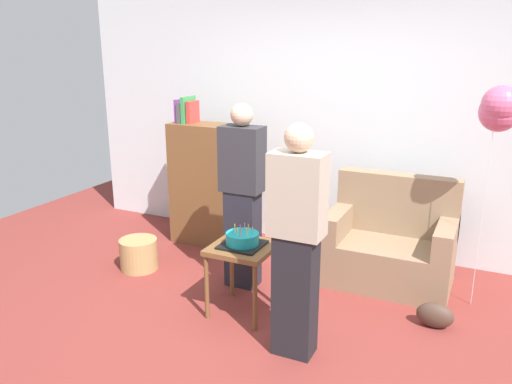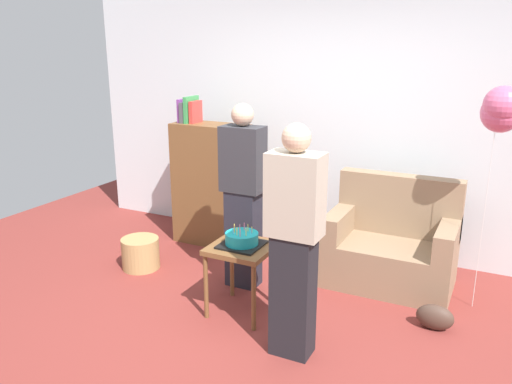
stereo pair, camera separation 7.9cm
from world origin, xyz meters
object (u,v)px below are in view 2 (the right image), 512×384
bookshelf (211,183)px  side_table (242,256)px  person_holding_cake (294,242)px  person_blowing_candles (243,196)px  birthday_cake (242,240)px  handbag (435,317)px  wicker_basket (141,253)px  balloon_bunch (503,110)px  couch (392,247)px

bookshelf → side_table: bearing=-50.0°
side_table → person_holding_cake: (0.58, -0.35, 0.34)m
bookshelf → side_table: 1.59m
bookshelf → person_blowing_candles: person_blowing_candles is taller
person_blowing_candles → person_holding_cake: size_ratio=1.00×
birthday_cake → handbag: bearing=16.2°
birthday_cake → wicker_basket: size_ratio=0.89×
handbag → balloon_bunch: size_ratio=0.16×
couch → birthday_cake: (-0.95, -1.08, 0.29)m
bookshelf → wicker_basket: bearing=-106.3°
couch → side_table: 1.45m
couch → wicker_basket: (-2.23, -0.77, -0.19)m
person_holding_cake → balloon_bunch: balloon_bunch is taller
person_holding_cake → handbag: (0.86, 0.77, -0.73)m
side_table → wicker_basket: (-1.28, 0.31, -0.34)m
birthday_cake → balloon_bunch: (1.71, 0.98, 1.00)m
birthday_cake → person_blowing_candles: (-0.22, 0.45, 0.21)m
bookshelf → person_holding_cake: bearing=-44.3°
balloon_bunch → birthday_cake: bearing=-150.2°
person_blowing_candles → wicker_basket: size_ratio=4.53×
bookshelf → wicker_basket: (-0.26, -0.90, -0.52)m
balloon_bunch → handbag: bearing=-115.8°
handbag → wicker_basket: bearing=-177.8°
person_blowing_candles → wicker_basket: bearing=-166.1°
couch → person_holding_cake: (-0.37, -1.43, 0.49)m
person_blowing_candles → person_holding_cake: same height
couch → handbag: (0.49, -0.67, -0.24)m
person_blowing_candles → birthday_cake: bearing=-57.0°
balloon_bunch → side_table: bearing=-150.2°
person_blowing_candles → side_table: bearing=-57.0°
side_table → birthday_cake: 0.14m
handbag → birthday_cake: bearing=-163.8°
person_blowing_candles → wicker_basket: person_blowing_candles is taller
couch → handbag: couch is taller
side_table → person_blowing_candles: size_ratio=0.35×
couch → wicker_basket: 2.37m
wicker_basket → balloon_bunch: (2.99, 0.66, 1.48)m
couch → birthday_cake: size_ratio=3.44×
wicker_basket → balloon_bunch: balloon_bunch is taller
couch → bookshelf: bookshelf is taller
side_table → handbag: 1.55m
bookshelf → wicker_basket: 1.07m
couch → handbag: bearing=-53.6°
side_table → person_blowing_candles: person_blowing_candles is taller
handbag → bookshelf: bearing=162.1°
birthday_cake → person_holding_cake: 0.71m
side_table → person_blowing_candles: 0.61m
bookshelf → person_blowing_candles: bearing=-43.9°
balloon_bunch → person_blowing_candles: bearing=-164.7°
couch → bookshelf: size_ratio=0.70×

